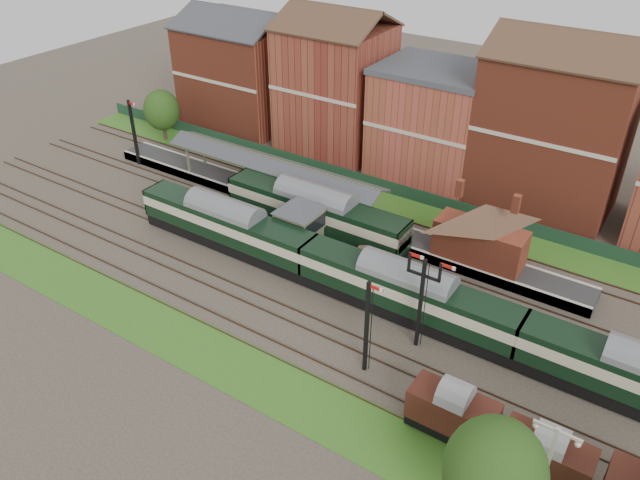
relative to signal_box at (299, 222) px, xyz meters
The scene contains 20 objects.
ground 5.45m from the signal_box, 47.29° to the right, with size 160.00×160.00×0.00m, color #473D33.
grass_back 13.47m from the signal_box, 76.76° to the left, with size 90.00×4.50×0.06m, color #2D6619.
grass_front 15.86m from the signal_box, 78.87° to the right, with size 90.00×5.00×0.06m, color #2D6619.
fence 15.25m from the signal_box, 78.50° to the left, with size 90.00×0.12×1.50m, color #193823.
platform 7.31m from the signal_box, 107.10° to the left, with size 55.00×3.40×1.00m, color #2D2D2D.
signal_box is the anchor object (origin of this frame).
brick_hut 8.25m from the signal_box, ahead, with size 3.20×2.64×2.94m.
station_building 16.37m from the signal_box, 23.43° to the left, with size 8.10×8.10×5.90m.
canopy 10.40m from the signal_box, 140.91° to the left, with size 26.00×3.89×4.08m.
semaphore_bracket 16.16m from the signal_box, 20.92° to the right, with size 3.60×0.25×8.18m.
semaphore_platform_end 27.41m from the signal_box, behind, with size 1.23×0.25×8.00m.
semaphore_siding 16.60m from the signal_box, 38.20° to the right, with size 1.23×0.25×8.00m.
yard_lamp 30.78m from the signal_box, 28.65° to the right, with size 2.60×0.22×7.00m.
town_backdrop 22.26m from the signal_box, 82.60° to the left, with size 69.00×10.00×16.00m.
dmu_train 13.06m from the signal_box, 14.43° to the right, with size 56.24×2.96×4.32m.
platform_railcar 3.32m from the signal_box, 96.44° to the left, with size 19.36×3.05×4.46m.
goods_van_a 23.99m from the signal_box, 30.75° to the right, with size 5.65×2.45×3.43m.
goods_van_b 29.35m from the signal_box, 24.69° to the right, with size 5.34×2.32×3.24m.
tree_far 30.39m from the signal_box, 35.02° to the right, with size 5.51×5.51×8.04m.
tree_back 31.89m from the signal_box, 158.27° to the left, with size 4.53×4.53×6.62m.
Camera 1 is at (25.74, -36.77, 32.92)m, focal length 35.00 mm.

